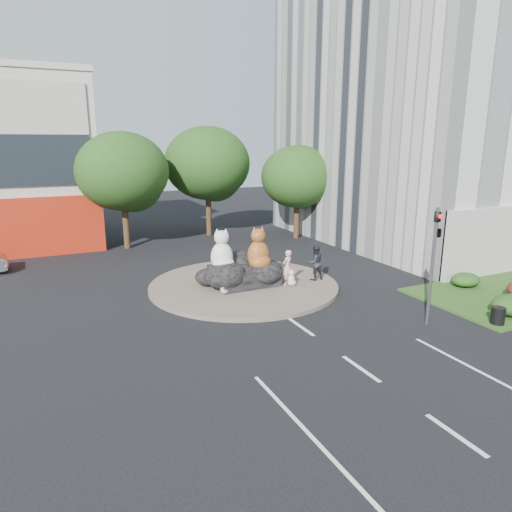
{
  "coord_description": "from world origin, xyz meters",
  "views": [
    {
      "loc": [
        -9.27,
        -11.3,
        7.55
      ],
      "look_at": [
        0.1,
        8.67,
        2.0
      ],
      "focal_mm": 32.0,
      "sensor_mm": 36.0,
      "label": 1
    }
  ],
  "objects": [
    {
      "name": "tree_left",
      "position": [
        -3.93,
        22.06,
        5.25
      ],
      "size": [
        6.46,
        6.46,
        8.27
      ],
      "color": "#382314",
      "rests_on": "ground"
    },
    {
      "name": "office_tower",
      "position": [
        20.0,
        16.0,
        17.5
      ],
      "size": [
        20.0,
        20.0,
        35.0
      ],
      "primitive_type": "cube",
      "color": "silver",
      "rests_on": "ground"
    },
    {
      "name": "tree_right",
      "position": [
        9.07,
        20.06,
        4.63
      ],
      "size": [
        5.7,
        5.7,
        7.3
      ],
      "color": "#382314",
      "rests_on": "ground"
    },
    {
      "name": "cat_white",
      "position": [
        -1.24,
        9.94,
        2.2
      ],
      "size": [
        1.59,
        1.47,
        2.2
      ],
      "primitive_type": null,
      "rotation": [
        0.0,
        0.0,
        -0.29
      ],
      "color": "silver",
      "rests_on": "rock_plinth"
    },
    {
      "name": "kitten_white",
      "position": [
        2.12,
        8.61,
        0.65
      ],
      "size": [
        0.7,
        0.71,
        0.9
      ],
      "primitive_type": null,
      "rotation": [
        0.0,
        0.0,
        0.85
      ],
      "color": "beige",
      "rests_on": "roundabout_island"
    },
    {
      "name": "roundabout_island",
      "position": [
        0.0,
        10.0,
        0.1
      ],
      "size": [
        10.0,
        10.0,
        0.2
      ],
      "primitive_type": "cylinder",
      "color": "brown",
      "rests_on": "ground"
    },
    {
      "name": "traffic_light",
      "position": [
        5.1,
        2.0,
        3.62
      ],
      "size": [
        0.44,
        1.24,
        5.0
      ],
      "color": "#595B60",
      "rests_on": "ground"
    },
    {
      "name": "kitten_calico",
      "position": [
        -1.55,
        8.89,
        0.6
      ],
      "size": [
        0.63,
        0.61,
        0.8
      ],
      "primitive_type": null,
      "rotation": [
        0.0,
        0.0,
        -0.57
      ],
      "color": "beige",
      "rests_on": "roundabout_island"
    },
    {
      "name": "litter_bin",
      "position": [
        7.5,
        0.58,
        0.48
      ],
      "size": [
        0.59,
        0.59,
        0.72
      ],
      "primitive_type": "cylinder",
      "rotation": [
        0.0,
        0.0,
        -0.05
      ],
      "color": "black",
      "rests_on": "grass_verge"
    },
    {
      "name": "street_lamp",
      "position": [
        12.82,
        8.0,
        4.55
      ],
      "size": [
        2.34,
        0.22,
        8.06
      ],
      "color": "#595B60",
      "rests_on": "ground"
    },
    {
      "name": "pedestrian_pink",
      "position": [
        2.0,
        8.84,
        1.14
      ],
      "size": [
        0.81,
        0.7,
        1.87
      ],
      "primitive_type": "imported",
      "rotation": [
        0.0,
        0.0,
        3.59
      ],
      "color": "pink",
      "rests_on": "roundabout_island"
    },
    {
      "name": "tree_mid",
      "position": [
        3.07,
        24.06,
        5.56
      ],
      "size": [
        6.84,
        6.84,
        8.76
      ],
      "color": "#382314",
      "rests_on": "ground"
    },
    {
      "name": "hedge_back_green",
      "position": [
        10.5,
        4.8,
        0.48
      ],
      "size": [
        1.6,
        1.28,
        0.72
      ],
      "primitive_type": "ellipsoid",
      "color": "#173912",
      "rests_on": "grass_verge"
    },
    {
      "name": "rock_plinth",
      "position": [
        0.0,
        10.0,
        0.65
      ],
      "size": [
        3.2,
        2.6,
        0.9
      ],
      "primitive_type": null,
      "color": "black",
      "rests_on": "roundabout_island"
    },
    {
      "name": "pedestrian_dark",
      "position": [
        3.79,
        8.98,
        1.17
      ],
      "size": [
        0.96,
        0.75,
        1.93
      ],
      "primitive_type": "imported",
      "rotation": [
        0.0,
        0.0,
        3.16
      ],
      "color": "#21222A",
      "rests_on": "roundabout_island"
    },
    {
      "name": "ground",
      "position": [
        0.0,
        0.0,
        0.0
      ],
      "size": [
        120.0,
        120.0,
        0.0
      ],
      "primitive_type": "plane",
      "color": "black",
      "rests_on": "ground"
    },
    {
      "name": "cat_tabby",
      "position": [
        0.61,
        9.48,
        2.21
      ],
      "size": [
        1.34,
        1.16,
        2.22
      ],
      "primitive_type": null,
      "rotation": [
        0.0,
        0.0,
        0.0
      ],
      "color": "#A36222",
      "rests_on": "rock_plinth"
    }
  ]
}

